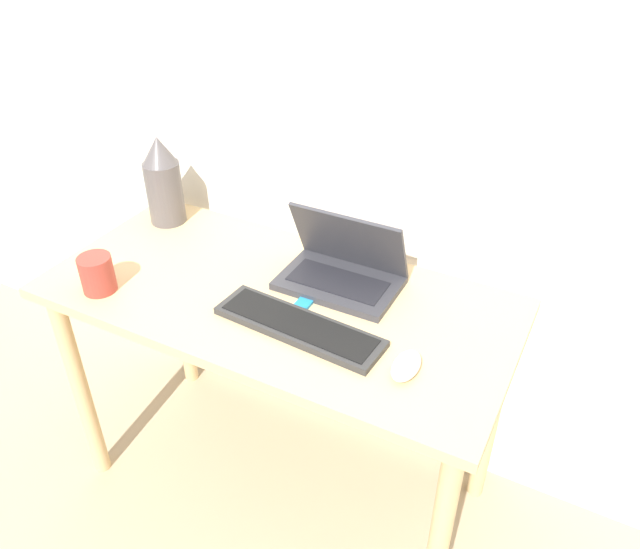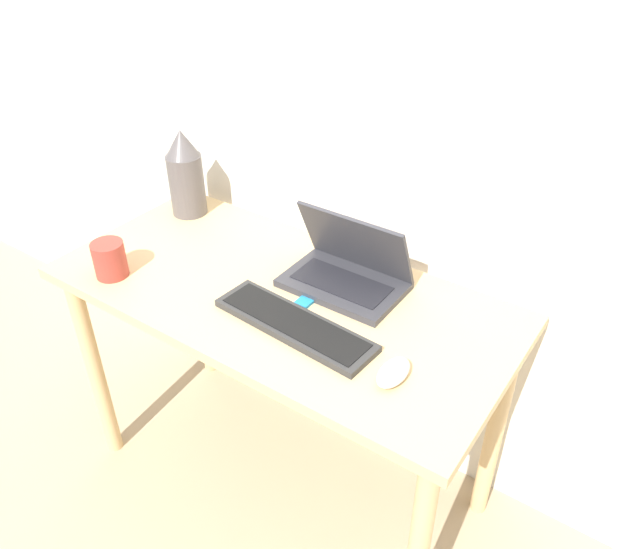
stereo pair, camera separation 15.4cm
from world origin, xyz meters
name	(u,v)px [view 1 (the left image)]	position (x,y,z in m)	size (l,w,h in m)	color
wall_back	(341,70)	(0.00, 0.66, 1.25)	(6.00, 0.05, 2.50)	silver
desk	(278,326)	(0.00, 0.30, 0.65)	(1.25, 0.60, 0.76)	tan
laptop	(343,268)	(0.13, 0.43, 0.80)	(0.32, 0.20, 0.21)	#333338
keyboard	(299,326)	(0.12, 0.20, 0.77)	(0.44, 0.15, 0.02)	#2D2D2D
mouse	(406,366)	(0.41, 0.18, 0.78)	(0.06, 0.11, 0.04)	silver
vase	(163,181)	(-0.51, 0.48, 0.89)	(0.11, 0.11, 0.28)	#514C4C
mp3_player	(306,301)	(0.09, 0.30, 0.76)	(0.04, 0.06, 0.01)	#1E7FB7
mug	(97,274)	(-0.43, 0.10, 0.81)	(0.09, 0.09, 0.10)	#9E382D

